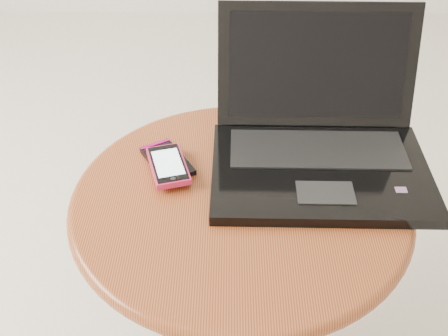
{
  "coord_description": "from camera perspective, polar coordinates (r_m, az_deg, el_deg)",
  "views": [
    {
      "loc": [
        -0.11,
        -0.72,
        1.13
      ],
      "look_at": [
        -0.12,
        0.03,
        0.54
      ],
      "focal_mm": 45.18,
      "sensor_mm": 36.0,
      "label": 1
    }
  ],
  "objects": [
    {
      "name": "table",
      "position": [
        1.06,
        1.58,
        -6.89
      ],
      "size": [
        0.61,
        0.61,
        0.48
      ],
      "color": "#4F2717",
      "rests_on": "ground"
    },
    {
      "name": "phone_pink",
      "position": [
        1.04,
        -5.67,
        0.26
      ],
      "size": [
        0.09,
        0.13,
        0.01
      ],
      "color": "#D22050",
      "rests_on": "phone_black"
    },
    {
      "name": "laptop",
      "position": [
        1.06,
        9.61,
        2.83
      ],
      "size": [
        0.4,
        0.35,
        0.25
      ],
      "color": "black",
      "rests_on": "table"
    },
    {
      "name": "phone_black",
      "position": [
        1.07,
        -5.76,
        0.73
      ],
      "size": [
        0.11,
        0.13,
        0.01
      ],
      "color": "black",
      "rests_on": "table"
    }
  ]
}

